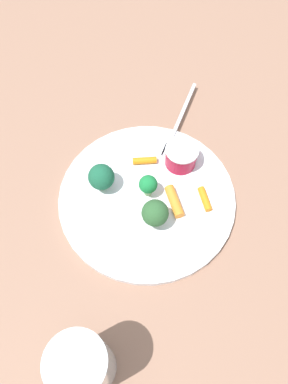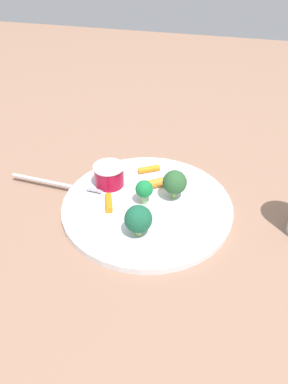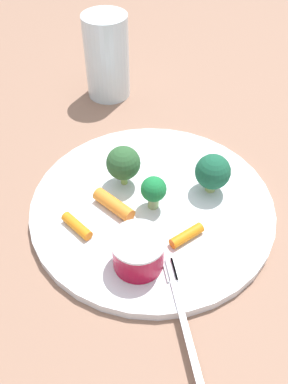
{
  "view_description": "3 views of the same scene",
  "coord_description": "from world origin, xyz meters",
  "px_view_note": "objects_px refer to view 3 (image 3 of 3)",
  "views": [
    {
      "loc": [
        0.08,
        -0.26,
        0.53
      ],
      "look_at": [
        -0.0,
        -0.0,
        0.03
      ],
      "focal_mm": 32.96,
      "sensor_mm": 36.0,
      "label": 1
    },
    {
      "loc": [
        -0.45,
        -0.12,
        0.4
      ],
      "look_at": [
        0.02,
        0.01,
        0.02
      ],
      "focal_mm": 32.56,
      "sensor_mm": 36.0,
      "label": 2
    },
    {
      "loc": [
        0.08,
        0.33,
        0.38
      ],
      "look_at": [
        0.01,
        -0.01,
        0.02
      ],
      "focal_mm": 38.83,
      "sensor_mm": 36.0,
      "label": 3
    }
  ],
  "objects_px": {
    "sauce_cup": "(138,252)",
    "broccoli_floret_2": "(123,163)",
    "carrot_stick_0": "(114,207)",
    "broccoli_floret_0": "(213,172)",
    "fork": "(188,339)",
    "carrot_stick_1": "(187,235)",
    "drinking_glass": "(107,57)",
    "carrot_stick_2": "(77,226)",
    "plate": "(152,206)",
    "broccoli_floret_1": "(154,190)"
  },
  "relations": [
    {
      "from": "broccoli_floret_2",
      "to": "carrot_stick_0",
      "type": "height_order",
      "value": "broccoli_floret_2"
    },
    {
      "from": "carrot_stick_1",
      "to": "fork",
      "type": "relative_size",
      "value": 0.22
    },
    {
      "from": "drinking_glass",
      "to": "broccoli_floret_1",
      "type": "bearing_deg",
      "value": 91.83
    },
    {
      "from": "carrot_stick_1",
      "to": "fork",
      "type": "bearing_deg",
      "value": 74.06
    },
    {
      "from": "plate",
      "to": "carrot_stick_2",
      "type": "bearing_deg",
      "value": 12.77
    },
    {
      "from": "sauce_cup",
      "to": "carrot_stick_2",
      "type": "relative_size",
      "value": 1.33
    },
    {
      "from": "broccoli_floret_1",
      "to": "carrot_stick_0",
      "type": "xyz_separation_m",
      "value": [
        0.05,
        -0.0,
        -0.02
      ]
    },
    {
      "from": "fork",
      "to": "drinking_glass",
      "type": "relative_size",
      "value": 1.44
    },
    {
      "from": "drinking_glass",
      "to": "carrot_stick_2",
      "type": "bearing_deg",
      "value": 73.73
    },
    {
      "from": "broccoli_floret_2",
      "to": "carrot_stick_2",
      "type": "distance_m",
      "value": 0.1
    },
    {
      "from": "broccoli_floret_2",
      "to": "carrot_stick_2",
      "type": "relative_size",
      "value": 1.29
    },
    {
      "from": "fork",
      "to": "carrot_stick_1",
      "type": "bearing_deg",
      "value": -105.94
    },
    {
      "from": "sauce_cup",
      "to": "drinking_glass",
      "type": "relative_size",
      "value": 0.43
    },
    {
      "from": "sauce_cup",
      "to": "carrot_stick_1",
      "type": "bearing_deg",
      "value": -161.61
    },
    {
      "from": "broccoli_floret_0",
      "to": "fork",
      "type": "height_order",
      "value": "broccoli_floret_0"
    },
    {
      "from": "carrot_stick_0",
      "to": "drinking_glass",
      "type": "xyz_separation_m",
      "value": [
        -0.04,
        -0.27,
        0.04
      ]
    },
    {
      "from": "drinking_glass",
      "to": "sauce_cup",
      "type": "bearing_deg",
      "value": 85.75
    },
    {
      "from": "broccoli_floret_0",
      "to": "carrot_stick_0",
      "type": "bearing_deg",
      "value": 5.0
    },
    {
      "from": "sauce_cup",
      "to": "fork",
      "type": "distance_m",
      "value": 0.1
    },
    {
      "from": "carrot_stick_1",
      "to": "plate",
      "type": "bearing_deg",
      "value": -68.31
    },
    {
      "from": "carrot_stick_1",
      "to": "carrot_stick_2",
      "type": "relative_size",
      "value": 0.98
    },
    {
      "from": "sauce_cup",
      "to": "carrot_stick_0",
      "type": "distance_m",
      "value": 0.08
    },
    {
      "from": "broccoli_floret_0",
      "to": "drinking_glass",
      "type": "relative_size",
      "value": 0.4
    },
    {
      "from": "broccoli_floret_2",
      "to": "carrot_stick_0",
      "type": "bearing_deg",
      "value": 66.09
    },
    {
      "from": "broccoli_floret_1",
      "to": "drinking_glass",
      "type": "relative_size",
      "value": 0.34
    },
    {
      "from": "sauce_cup",
      "to": "broccoli_floret_0",
      "type": "bearing_deg",
      "value": -141.64
    },
    {
      "from": "carrot_stick_2",
      "to": "broccoli_floret_2",
      "type": "bearing_deg",
      "value": -136.75
    },
    {
      "from": "broccoli_floret_1",
      "to": "fork",
      "type": "distance_m",
      "value": 0.17
    },
    {
      "from": "carrot_stick_2",
      "to": "fork",
      "type": "bearing_deg",
      "value": 119.12
    },
    {
      "from": "broccoli_floret_1",
      "to": "broccoli_floret_2",
      "type": "distance_m",
      "value": 0.05
    },
    {
      "from": "broccoli_floret_2",
      "to": "drinking_glass",
      "type": "height_order",
      "value": "drinking_glass"
    },
    {
      "from": "fork",
      "to": "carrot_stick_2",
      "type": "bearing_deg",
      "value": -60.88
    },
    {
      "from": "broccoli_floret_1",
      "to": "broccoli_floret_2",
      "type": "bearing_deg",
      "value": -60.62
    },
    {
      "from": "broccoli_floret_1",
      "to": "drinking_glass",
      "type": "height_order",
      "value": "drinking_glass"
    },
    {
      "from": "plate",
      "to": "sauce_cup",
      "type": "xyz_separation_m",
      "value": [
        0.03,
        0.08,
        0.03
      ]
    },
    {
      "from": "fork",
      "to": "sauce_cup",
      "type": "bearing_deg",
      "value": -73.8
    },
    {
      "from": "carrot_stick_2",
      "to": "carrot_stick_1",
      "type": "bearing_deg",
      "value": 160.97
    },
    {
      "from": "broccoli_floret_0",
      "to": "carrot_stick_2",
      "type": "height_order",
      "value": "broccoli_floret_0"
    },
    {
      "from": "carrot_stick_1",
      "to": "drinking_glass",
      "type": "relative_size",
      "value": 0.32
    },
    {
      "from": "broccoli_floret_1",
      "to": "carrot_stick_0",
      "type": "distance_m",
      "value": 0.05
    },
    {
      "from": "sauce_cup",
      "to": "plate",
      "type": "bearing_deg",
      "value": -113.12
    },
    {
      "from": "carrot_stick_1",
      "to": "carrot_stick_2",
      "type": "xyz_separation_m",
      "value": [
        0.12,
        -0.04,
        0.0
      ]
    },
    {
      "from": "carrot_stick_2",
      "to": "carrot_stick_0",
      "type": "bearing_deg",
      "value": -160.29
    },
    {
      "from": "carrot_stick_1",
      "to": "carrot_stick_2",
      "type": "height_order",
      "value": "same"
    },
    {
      "from": "broccoli_floret_1",
      "to": "drinking_glass",
      "type": "xyz_separation_m",
      "value": [
        0.01,
        -0.27,
        0.03
      ]
    },
    {
      "from": "carrot_stick_0",
      "to": "carrot_stick_2",
      "type": "distance_m",
      "value": 0.05
    },
    {
      "from": "fork",
      "to": "drinking_glass",
      "type": "distance_m",
      "value": 0.44
    },
    {
      "from": "broccoli_floret_0",
      "to": "fork",
      "type": "xyz_separation_m",
      "value": [
        0.08,
        0.18,
        -0.03
      ]
    },
    {
      "from": "broccoli_floret_0",
      "to": "fork",
      "type": "distance_m",
      "value": 0.2
    },
    {
      "from": "sauce_cup",
      "to": "broccoli_floret_2",
      "type": "height_order",
      "value": "broccoli_floret_2"
    }
  ]
}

